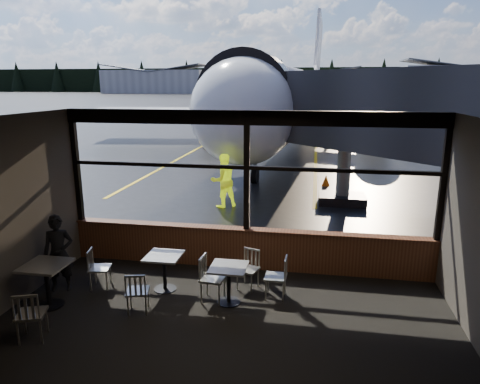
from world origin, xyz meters
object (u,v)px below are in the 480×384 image
(chair_mid_w, at_px, (100,269))
(passenger, at_px, (59,253))
(chair_near_n, at_px, (248,270))
(ground_crew, at_px, (223,181))
(jet_bridge, at_px, (385,132))
(chair_near_w, at_px, (213,279))
(cafe_table_near, at_px, (229,285))
(cone_wing, at_px, (205,141))
(cone_nose, at_px, (326,180))
(cafe_table_left, at_px, (48,285))
(airliner, at_px, (297,60))
(chair_mid_s, at_px, (138,291))
(chair_left_s, at_px, (31,314))
(cafe_table_mid, at_px, (164,273))
(chair_near_e, at_px, (276,277))

(chair_mid_w, relative_size, passenger, 0.53)
(chair_near_n, height_order, ground_crew, ground_crew)
(ground_crew, bearing_deg, jet_bridge, 151.97)
(chair_near_w, bearing_deg, chair_near_n, 142.26)
(cafe_table_near, distance_m, cone_wing, 21.95)
(chair_near_w, relative_size, chair_mid_w, 1.10)
(passenger, xyz_separation_m, cone_nose, (5.41, 10.18, -0.56))
(cafe_table_left, relative_size, cone_wing, 1.49)
(airliner, distance_m, cone_nose, 13.49)
(chair_near_w, relative_size, chair_near_n, 1.12)
(cafe_table_left, xyz_separation_m, chair_mid_s, (1.72, 0.09, -0.01))
(jet_bridge, bearing_deg, chair_near_w, -119.26)
(chair_mid_w, xyz_separation_m, chair_left_s, (-0.19, -1.89, 0.03))
(cafe_table_mid, bearing_deg, cafe_table_left, -152.28)
(airliner, height_order, chair_mid_w, airliner)
(jet_bridge, relative_size, chair_mid_s, 14.24)
(chair_near_w, bearing_deg, passenger, -83.74)
(chair_mid_s, bearing_deg, cafe_table_left, 168.13)
(chair_left_s, xyz_separation_m, ground_crew, (1.40, 8.14, 0.45))
(chair_near_e, bearing_deg, jet_bridge, -20.87)
(cafe_table_near, xyz_separation_m, chair_mid_s, (-1.55, -0.61, 0.04))
(jet_bridge, height_order, cone_wing, jet_bridge)
(cone_wing, bearing_deg, chair_near_n, -73.17)
(chair_mid_s, bearing_deg, chair_near_n, 20.10)
(chair_left_s, height_order, cone_nose, chair_left_s)
(chair_near_e, bearing_deg, cafe_table_left, 105.98)
(jet_bridge, height_order, cone_nose, jet_bridge)
(chair_mid_s, bearing_deg, cafe_table_near, 6.91)
(chair_near_w, bearing_deg, ground_crew, -164.79)
(jet_bridge, height_order, chair_near_e, jet_bridge)
(cafe_table_mid, height_order, cafe_table_left, cafe_table_left)
(chair_mid_s, relative_size, ground_crew, 0.45)
(cone_nose, xyz_separation_m, cone_wing, (-7.93, 11.00, 0.06))
(cafe_table_left, bearing_deg, chair_mid_s, 2.86)
(cafe_table_near, height_order, ground_crew, ground_crew)
(chair_near_e, distance_m, cone_wing, 21.87)
(jet_bridge, bearing_deg, chair_mid_w, -132.43)
(cafe_table_near, xyz_separation_m, ground_crew, (-1.48, 6.43, 0.53))
(cafe_table_mid, relative_size, cone_nose, 1.69)
(jet_bridge, bearing_deg, ground_crew, -172.19)
(chair_near_e, bearing_deg, chair_near_n, 64.63)
(cafe_table_left, height_order, chair_mid_s, cafe_table_left)
(cafe_table_near, height_order, cafe_table_mid, cafe_table_mid)
(chair_left_s, height_order, passenger, passenger)
(cafe_table_mid, bearing_deg, airliner, 86.17)
(cafe_table_mid, distance_m, chair_mid_w, 1.33)
(cafe_table_left, bearing_deg, chair_near_e, 14.26)
(cone_nose, bearing_deg, jet_bridge, -60.73)
(cafe_table_mid, xyz_separation_m, chair_near_n, (1.63, 0.35, 0.03))
(chair_mid_w, bearing_deg, passenger, -85.15)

